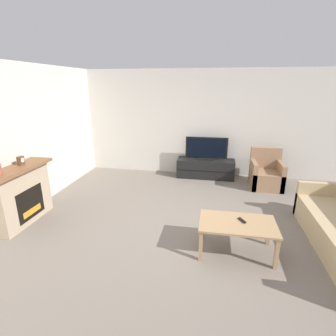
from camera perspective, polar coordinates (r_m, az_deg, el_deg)
The scene contains 10 objects.
ground_plane at distance 4.48m, azimuth 3.49°, elevation -13.37°, with size 24.00×24.00×0.00m, color slate.
wall_back at distance 6.92m, azimuth 6.78°, elevation 9.58°, with size 12.00×0.06×2.70m.
wall_left at distance 5.23m, azimuth -31.25°, elevation 4.53°, with size 0.06×12.00×2.70m.
fireplace at distance 5.18m, azimuth -29.47°, elevation -5.03°, with size 0.47×1.27×1.01m.
mantel_clock at distance 5.09m, azimuth -29.39°, elevation 1.41°, with size 0.08×0.11×0.15m.
tv_stand at distance 6.85m, azimuth 8.17°, elevation -0.09°, with size 1.46×0.47×0.48m.
tv at distance 6.72m, azimuth 8.36°, elevation 4.06°, with size 1.06×0.18×0.58m.
armchair at distance 6.57m, azimuth 20.53°, elevation -1.40°, with size 0.70×0.76×0.89m.
coffee_table at distance 3.89m, azimuth 14.87°, elevation -12.14°, with size 1.06×0.64×0.47m.
remote at distance 3.91m, azimuth 15.81°, elevation -10.90°, with size 0.11×0.15×0.02m.
Camera 1 is at (0.42, -3.82, 2.31)m, focal length 28.00 mm.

